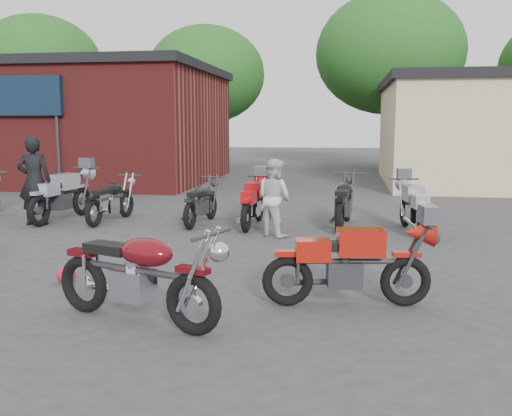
# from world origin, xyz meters

# --- Properties ---
(ground) EXTENTS (90.00, 90.00, 0.00)m
(ground) POSITION_xyz_m (0.00, 0.00, 0.00)
(ground) COLOR #333436
(brick_building) EXTENTS (12.00, 8.00, 4.00)m
(brick_building) POSITION_xyz_m (-9.00, 14.00, 2.00)
(brick_building) COLOR maroon
(brick_building) RESTS_ON ground
(tree_0) EXTENTS (6.56, 6.56, 8.20)m
(tree_0) POSITION_xyz_m (-14.00, 22.00, 4.10)
(tree_0) COLOR #124416
(tree_0) RESTS_ON ground
(tree_1) EXTENTS (5.92, 5.92, 7.40)m
(tree_1) POSITION_xyz_m (-5.00, 22.00, 3.70)
(tree_1) COLOR #124416
(tree_1) RESTS_ON ground
(tree_2) EXTENTS (7.04, 7.04, 8.80)m
(tree_2) POSITION_xyz_m (4.00, 22.00, 4.40)
(tree_2) COLOR #124416
(tree_2) RESTS_ON ground
(vintage_motorcycle) EXTENTS (2.23, 1.37, 1.23)m
(vintage_motorcycle) POSITION_xyz_m (-0.09, -0.85, 0.61)
(vintage_motorcycle) COLOR #5B0B12
(vintage_motorcycle) RESTS_ON ground
(sportbike) EXTENTS (2.01, 0.92, 1.12)m
(sportbike) POSITION_xyz_m (2.18, 0.13, 0.56)
(sportbike) COLOR #B2190E
(sportbike) RESTS_ON ground
(helmet) EXTENTS (0.27, 0.27, 0.24)m
(helmet) POSITION_xyz_m (-1.65, 0.52, 0.12)
(helmet) COLOR #B81330
(helmet) RESTS_ON ground
(person_dark) EXTENTS (0.79, 0.62, 1.90)m
(person_dark) POSITION_xyz_m (-4.48, 4.67, 0.95)
(person_dark) COLOR black
(person_dark) RESTS_ON ground
(person_light) EXTENTS (0.92, 0.89, 1.50)m
(person_light) POSITION_xyz_m (0.73, 4.26, 0.75)
(person_light) COLOR silver
(person_light) RESTS_ON ground
(row_bike_1) EXTENTS (1.00, 2.23, 1.25)m
(row_bike_1) POSITION_xyz_m (-4.17, 5.27, 0.63)
(row_bike_1) COLOR #9B9DA9
(row_bike_1) RESTS_ON ground
(row_bike_2) EXTENTS (0.85, 1.94, 1.09)m
(row_bike_2) POSITION_xyz_m (-3.02, 5.28, 0.54)
(row_bike_2) COLOR black
(row_bike_2) RESTS_ON ground
(row_bike_3) EXTENTS (0.78, 1.89, 1.07)m
(row_bike_3) POSITION_xyz_m (-0.98, 5.33, 0.54)
(row_bike_3) COLOR black
(row_bike_3) RESTS_ON ground
(row_bike_4) EXTENTS (0.70, 1.95, 1.12)m
(row_bike_4) POSITION_xyz_m (0.17, 5.23, 0.56)
(row_bike_4) COLOR red
(row_bike_4) RESTS_ON ground
(row_bike_5) EXTENTS (0.88, 2.11, 1.19)m
(row_bike_5) POSITION_xyz_m (2.07, 5.46, 0.60)
(row_bike_5) COLOR black
(row_bike_5) RESTS_ON ground
(row_bike_6) EXTENTS (0.91, 2.01, 1.12)m
(row_bike_6) POSITION_xyz_m (3.45, 5.01, 0.56)
(row_bike_6) COLOR #9599A3
(row_bike_6) RESTS_ON ground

